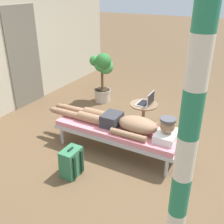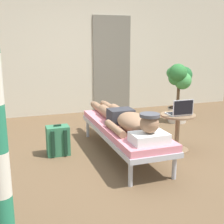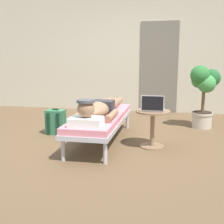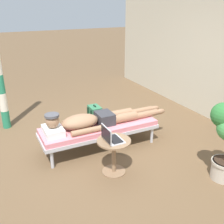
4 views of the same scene
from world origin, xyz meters
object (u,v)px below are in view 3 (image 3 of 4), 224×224
backpack (56,122)px  potted_plant (204,87)px  lounge_chair (101,119)px  person_reclining (99,109)px  side_table (153,122)px  laptop (153,107)px

backpack → potted_plant: potted_plant is taller
lounge_chair → backpack: (-0.84, 0.28, -0.15)m
person_reclining → side_table: 0.78m
lounge_chair → backpack: 0.89m
lounge_chair → potted_plant: potted_plant is taller
potted_plant → side_table: bearing=-122.0°
side_table → laptop: (0.00, -0.05, 0.23)m
lounge_chair → potted_plant: (1.58, 1.19, 0.38)m
lounge_chair → person_reclining: bearing=-90.0°
laptop → potted_plant: size_ratio=0.28×
lounge_chair → backpack: size_ratio=4.65×
potted_plant → lounge_chair: bearing=-143.0°
lounge_chair → side_table: size_ratio=3.77×
backpack → potted_plant: size_ratio=0.38×
person_reclining → side_table: bearing=-1.0°
lounge_chair → potted_plant: 2.02m
laptop → backpack: (-1.60, 0.44, -0.39)m
person_reclining → potted_plant: potted_plant is taller
person_reclining → backpack: 0.97m
laptop → backpack: 1.71m
backpack → laptop: bearing=-15.3°
backpack → potted_plant: bearing=20.8°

